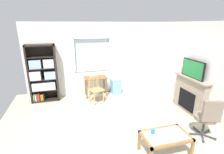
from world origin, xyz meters
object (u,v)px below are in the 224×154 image
at_px(bookshelf, 43,75).
at_px(plastic_drawer_unit, 116,86).
at_px(sippy_cup, 153,131).
at_px(wooden_chair, 96,89).
at_px(fireplace, 190,95).
at_px(coffee_table, 165,138).
at_px(office_chair, 207,117).
at_px(desk_under_window, 96,81).
at_px(tv, 193,69).

xyz_separation_m(bookshelf, plastic_drawer_unit, (2.53, -0.06, -0.61)).
bearing_deg(sippy_cup, wooden_chair, 104.30).
bearing_deg(wooden_chair, fireplace, -28.61).
xyz_separation_m(bookshelf, sippy_cup, (2.34, -3.26, -0.40)).
xyz_separation_m(wooden_chair, coffee_table, (0.89, -2.76, -0.08)).
relative_size(wooden_chair, plastic_drawer_unit, 1.59).
distance_m(plastic_drawer_unit, office_chair, 3.36).
height_order(bookshelf, office_chair, bookshelf).
distance_m(desk_under_window, fireplace, 3.12).
bearing_deg(coffee_table, sippy_cup, 150.22).
xyz_separation_m(fireplace, sippy_cup, (-1.88, -1.25, -0.04)).
bearing_deg(office_chair, bookshelf, 139.57).
bearing_deg(bookshelf, sippy_cup, -54.38).
height_order(plastic_drawer_unit, office_chair, office_chair).
bearing_deg(wooden_chair, bookshelf, 159.45).
xyz_separation_m(wooden_chair, fireplace, (2.55, -1.39, 0.08)).
xyz_separation_m(bookshelf, coffee_table, (2.55, -3.39, -0.51)).
height_order(tv, sippy_cup, tv).
relative_size(bookshelf, desk_under_window, 2.38).
bearing_deg(plastic_drawer_unit, coffee_table, -89.58).
distance_m(tv, coffee_table, 2.34).
bearing_deg(fireplace, tv, -180.00).
bearing_deg(coffee_table, office_chair, 9.76).
height_order(bookshelf, fireplace, bookshelf).
relative_size(desk_under_window, coffee_table, 0.87).
bearing_deg(sippy_cup, bookshelf, 125.62).
relative_size(fireplace, office_chair, 1.27).
bearing_deg(plastic_drawer_unit, office_chair, -68.88).
height_order(desk_under_window, tv, tv).
distance_m(bookshelf, sippy_cup, 4.03).
bearing_deg(desk_under_window, plastic_drawer_unit, 3.69).
bearing_deg(tv, wooden_chair, 151.22).
relative_size(tv, office_chair, 0.82).
height_order(wooden_chair, office_chair, office_chair).
height_order(plastic_drawer_unit, fireplace, fireplace).
relative_size(bookshelf, wooden_chair, 2.14).
height_order(desk_under_window, coffee_table, desk_under_window).
distance_m(bookshelf, tv, 4.68).
bearing_deg(desk_under_window, sippy_cup, -79.53).
distance_m(bookshelf, coffee_table, 4.27).
relative_size(wooden_chair, sippy_cup, 10.00).
relative_size(office_chair, sippy_cup, 11.11).
distance_m(plastic_drawer_unit, sippy_cup, 3.22).
xyz_separation_m(wooden_chair, sippy_cup, (0.67, -2.64, 0.03)).
bearing_deg(office_chair, coffee_table, -170.24).
relative_size(coffee_table, sippy_cup, 10.34).
xyz_separation_m(plastic_drawer_unit, tv, (1.67, -1.96, 1.05)).
height_order(bookshelf, coffee_table, bookshelf).
relative_size(wooden_chair, fireplace, 0.71).
distance_m(wooden_chair, tv, 3.02).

